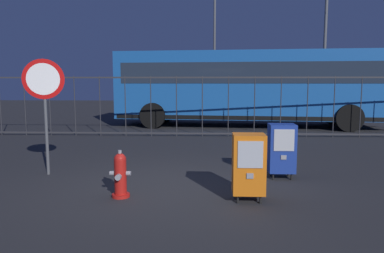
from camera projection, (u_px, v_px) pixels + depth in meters
name	position (u px, v px, depth m)	size (l,w,h in m)	color
ground_plane	(172.00, 186.00, 6.31)	(60.00, 60.00, 0.00)	#262628
fire_hydrant	(120.00, 175.00, 5.68)	(0.33, 0.32, 0.75)	red
newspaper_box_primary	(282.00, 148.00, 6.80)	(0.48, 0.42, 1.02)	black
newspaper_box_secondary	(249.00, 164.00, 5.48)	(0.48, 0.42, 1.02)	black
stop_sign	(44.00, 92.00, 6.93)	(0.71, 0.31, 2.23)	#4C4F54
fence_barrier	(189.00, 106.00, 12.06)	(18.03, 0.04, 2.00)	#2D2D33
bus_near	(248.00, 84.00, 14.86)	(10.68, 3.52, 3.00)	#19519E
street_light_near_left	(326.00, 22.00, 16.43)	(0.32, 0.32, 7.85)	#4C4F54
street_light_near_right	(215.00, 43.00, 21.43)	(0.32, 0.32, 7.11)	#4C4F54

